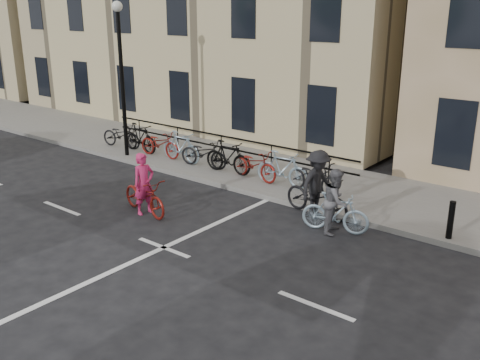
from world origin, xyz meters
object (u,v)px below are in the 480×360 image
Objects in this scene: lamp_post at (121,61)px; cyclist_pink at (144,193)px; cyclist_dark at (317,190)px; cyclist_grey at (336,207)px.

cyclist_pink is (4.54, -3.19, -2.92)m from lamp_post.
lamp_post reaches higher than cyclist_pink.
cyclist_dark is at bearing -3.50° from lamp_post.
lamp_post reaches higher than cyclist_dark.
lamp_post is 6.27m from cyclist_pink.
cyclist_grey is (4.55, 2.03, 0.08)m from cyclist_pink.
cyclist_grey is 0.83× the size of cyclist_dark.
lamp_post is 2.73× the size of cyclist_pink.
lamp_post is 3.08× the size of cyclist_grey.
cyclist_pink is at bearing 98.20° from cyclist_grey.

